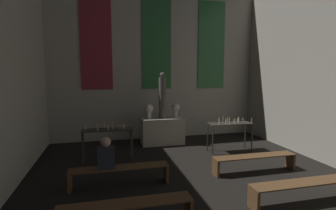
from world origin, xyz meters
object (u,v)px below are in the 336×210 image
statue (162,97)px  candle_rack_right (230,127)px  flower_vase_right (176,109)px  altar (162,131)px  pew_third_right (303,187)px  flower_vase_left (149,109)px  pew_third_left (126,209)px  pew_back_left (120,172)px  pew_back_right (255,160)px  person_seated (106,155)px  candle_rack_left (108,133)px

statue → candle_rack_right: (1.88, -1.33, -0.87)m
flower_vase_right → altar: bearing=180.0°
pew_third_right → flower_vase_left: bearing=114.2°
statue → pew_third_left: 5.18m
pew_back_left → flower_vase_right: bearing=55.5°
candle_rack_right → pew_third_left: (-3.53, -3.40, -0.47)m
altar → pew_back_right: altar is taller
pew_third_right → person_seated: size_ratio=3.14×
pew_back_left → person_seated: person_seated is taller
candle_rack_right → statue: bearing=144.8°
statue → pew_back_right: 3.75m
pew_third_left → pew_back_right: (3.31, 1.63, 0.00)m
pew_back_right → statue: bearing=118.2°
person_seated → flower_vase_left: bearing=64.6°
flower_vase_left → pew_third_left: flower_vase_left is taller
candle_rack_right → pew_back_left: 3.98m
flower_vase_right → pew_back_right: bearing=-69.0°
statue → pew_third_right: size_ratio=0.73×
flower_vase_right → pew_back_right: 3.43m
statue → candle_rack_left: size_ratio=1.13×
statue → altar: bearing=0.0°
candle_rack_right → pew_third_right: candle_rack_right is taller
statue → pew_third_right: (1.66, -4.73, -1.34)m
pew_third_left → pew_third_right: same height
altar → pew_third_right: (1.66, -4.73, -0.14)m
flower_vase_left → candle_rack_left: flower_vase_left is taller
pew_third_left → pew_back_right: bearing=26.3°
flower_vase_left → pew_third_left: 4.96m
flower_vase_left → pew_third_right: bearing=-65.8°
statue → pew_back_left: (-1.66, -3.09, -1.34)m
flower_vase_left → pew_back_left: (-1.19, -3.09, -0.91)m
candle_rack_left → flower_vase_right: bearing=29.5°
candle_rack_left → pew_third_right: candle_rack_left is taller
pew_third_left → altar: bearing=70.7°
flower_vase_left → person_seated: (-1.47, -3.09, -0.50)m
pew_back_right → pew_third_left: bearing=-153.7°
altar → candle_rack_left: size_ratio=1.04×
flower_vase_left → flower_vase_right: bearing=0.0°
pew_third_left → pew_back_right: size_ratio=1.00×
altar → pew_third_left: size_ratio=0.67×
flower_vase_left → pew_back_left: 3.43m
candle_rack_right → pew_back_right: size_ratio=0.65×
pew_back_left → pew_back_right: size_ratio=1.00×
pew_third_right → person_seated: (-3.59, 1.63, 0.41)m
pew_third_left → person_seated: (-0.28, 1.63, 0.41)m
flower_vase_right → candle_rack_right: size_ratio=0.36×
candle_rack_right → pew_back_right: candle_rack_right is taller
pew_third_right → person_seated: person_seated is taller
flower_vase_left → pew_third_right: size_ratio=0.23×
altar → flower_vase_left: flower_vase_left is taller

